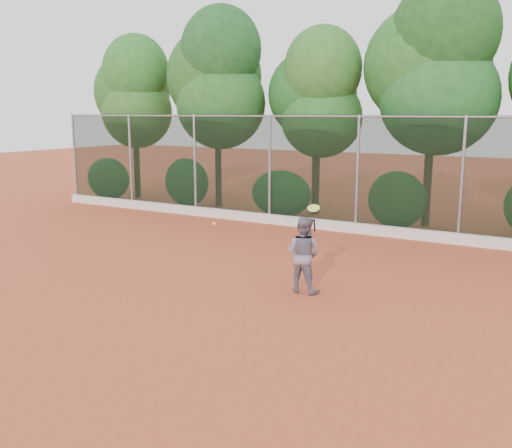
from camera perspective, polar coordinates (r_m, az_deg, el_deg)
The scene contains 7 objects.
ground at distance 11.53m, azimuth -2.53°, elevation -6.94°, with size 80.00×80.00×0.00m, color #BB4A2C.
concrete_curb at distance 17.43m, azimuth 9.72°, elevation -0.37°, with size 24.00×0.20×0.30m, color silver.
tennis_player at distance 11.46m, azimuth 4.74°, elevation -3.05°, with size 0.75×0.59×1.55m, color slate.
chainlink_fence at distance 17.34m, azimuth 10.11°, elevation 5.27°, with size 24.09×0.09×3.50m.
foliage_backdrop at distance 19.33m, azimuth 10.92°, elevation 13.38°, with size 23.70×3.63×7.55m.
tennis_racket at distance 11.17m, azimuth 5.79°, elevation 1.38°, with size 0.36×0.34×0.57m.
tennis_ball_in_flight at distance 11.85m, azimuth -4.22°, elevation 0.02°, with size 0.07×0.07×0.07m.
Camera 1 is at (5.97, -9.19, 3.57)m, focal length 40.00 mm.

